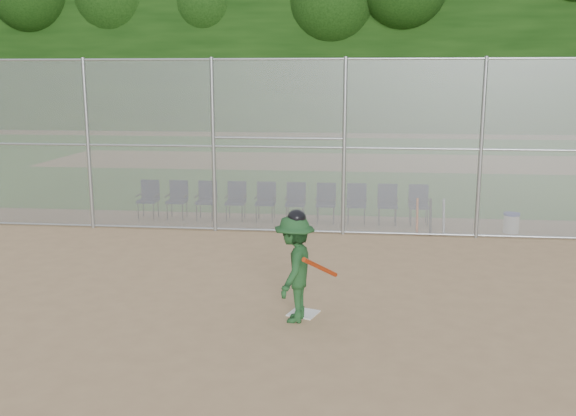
# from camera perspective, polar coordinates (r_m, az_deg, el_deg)

# --- Properties ---
(ground) EXTENTS (100.00, 100.00, 0.00)m
(ground) POSITION_cam_1_polar(r_m,az_deg,el_deg) (10.17, -1.55, -8.90)
(ground) COLOR tan
(ground) RESTS_ON ground
(grass_strip) EXTENTS (100.00, 100.00, 0.00)m
(grass_strip) POSITION_cam_1_polar(r_m,az_deg,el_deg) (27.70, 3.50, 4.16)
(grass_strip) COLOR #306B20
(grass_strip) RESTS_ON ground
(dirt_patch_far) EXTENTS (24.00, 24.00, 0.00)m
(dirt_patch_far) POSITION_cam_1_polar(r_m,az_deg,el_deg) (27.70, 3.50, 4.17)
(dirt_patch_far) COLOR tan
(dirt_patch_far) RESTS_ON ground
(backstop_fence) EXTENTS (16.09, 0.09, 4.00)m
(backstop_fence) POSITION_cam_1_polar(r_m,az_deg,el_deg) (14.58, 1.07, 5.70)
(backstop_fence) COLOR gray
(backstop_fence) RESTS_ON ground
(treeline) EXTENTS (81.00, 60.00, 11.00)m
(treeline) POSITION_cam_1_polar(r_m,az_deg,el_deg) (29.54, 3.83, 15.30)
(treeline) COLOR black
(treeline) RESTS_ON ground
(home_plate) EXTENTS (0.52, 0.52, 0.02)m
(home_plate) POSITION_cam_1_polar(r_m,az_deg,el_deg) (9.95, 1.37, -9.33)
(home_plate) COLOR white
(home_plate) RESTS_ON ground
(batter_at_plate) EXTENTS (1.01, 1.30, 1.69)m
(batter_at_plate) POSITION_cam_1_polar(r_m,az_deg,el_deg) (9.45, 0.59, -5.31)
(batter_at_plate) COLOR #1B4520
(batter_at_plate) RESTS_ON ground
(water_cooler) EXTENTS (0.37, 0.37, 0.47)m
(water_cooler) POSITION_cam_1_polar(r_m,az_deg,el_deg) (15.78, 19.23, -1.24)
(water_cooler) COLOR white
(water_cooler) RESTS_ON ground
(spare_bats) EXTENTS (0.66, 0.31, 0.84)m
(spare_bats) POSITION_cam_1_polar(r_m,az_deg,el_deg) (15.04, 12.54, -0.77)
(spare_bats) COLOR #D84C14
(spare_bats) RESTS_ON ground
(chair_0) EXTENTS (0.54, 0.52, 0.96)m
(chair_0) POSITION_cam_1_polar(r_m,az_deg,el_deg) (16.80, -12.35, 0.73)
(chair_0) COLOR #0E1936
(chair_0) RESTS_ON ground
(chair_1) EXTENTS (0.54, 0.52, 0.96)m
(chair_1) POSITION_cam_1_polar(r_m,az_deg,el_deg) (16.57, -9.86, 0.68)
(chair_1) COLOR #0E1936
(chair_1) RESTS_ON ground
(chair_2) EXTENTS (0.54, 0.52, 0.96)m
(chair_2) POSITION_cam_1_polar(r_m,az_deg,el_deg) (16.38, -7.30, 0.63)
(chair_2) COLOR #0E1936
(chair_2) RESTS_ON ground
(chair_3) EXTENTS (0.54, 0.52, 0.96)m
(chair_3) POSITION_cam_1_polar(r_m,az_deg,el_deg) (16.22, -4.69, 0.58)
(chair_3) COLOR #0E1936
(chair_3) RESTS_ON ground
(chair_4) EXTENTS (0.54, 0.52, 0.96)m
(chair_4) POSITION_cam_1_polar(r_m,az_deg,el_deg) (16.09, -2.03, 0.52)
(chair_4) COLOR #0E1936
(chair_4) RESTS_ON ground
(chair_5) EXTENTS (0.54, 0.52, 0.96)m
(chair_5) POSITION_cam_1_polar(r_m,az_deg,el_deg) (16.00, 0.66, 0.47)
(chair_5) COLOR #0E1936
(chair_5) RESTS_ON ground
(chair_6) EXTENTS (0.54, 0.52, 0.96)m
(chair_6) POSITION_cam_1_polar(r_m,az_deg,el_deg) (15.95, 3.38, 0.41)
(chair_6) COLOR #0E1936
(chair_6) RESTS_ON ground
(chair_7) EXTENTS (0.54, 0.52, 0.96)m
(chair_7) POSITION_cam_1_polar(r_m,az_deg,el_deg) (15.93, 6.11, 0.35)
(chair_7) COLOR #0E1936
(chair_7) RESTS_ON ground
(chair_8) EXTENTS (0.54, 0.52, 0.96)m
(chair_8) POSITION_cam_1_polar(r_m,az_deg,el_deg) (15.95, 8.84, 0.29)
(chair_8) COLOR #0E1936
(chair_8) RESTS_ON ground
(chair_9) EXTENTS (0.54, 0.52, 0.96)m
(chair_9) POSITION_cam_1_polar(r_m,az_deg,el_deg) (16.00, 11.56, 0.23)
(chair_9) COLOR #0E1936
(chair_9) RESTS_ON ground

